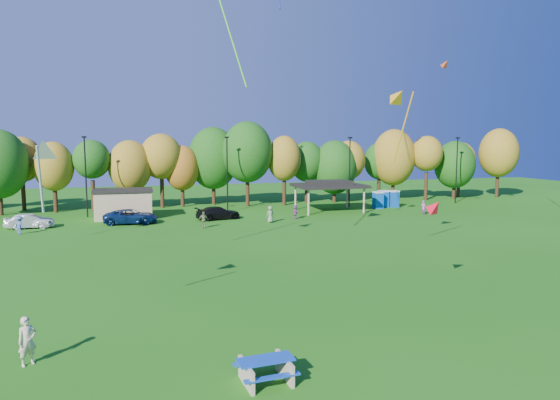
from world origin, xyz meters
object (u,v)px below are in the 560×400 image
object	(u,v)px
picnic_table	(266,368)
car_a	(29,220)
porta_potties	(385,199)
car_c	(131,217)
kite_flyer	(27,341)
car_d	(218,213)
car_b	(32,221)

from	to	relation	value
picnic_table	car_a	xyz separation A→B (m)	(-14.62, 37.11, 0.26)
porta_potties	car_c	distance (m)	31.77
picnic_table	kite_flyer	distance (m)	9.20
porta_potties	car_a	size ratio (longest dim) A/B	0.84
kite_flyer	car_a	xyz separation A→B (m)	(-6.25, 33.31, -0.19)
car_c	car_d	xyz separation A→B (m)	(9.16, 0.47, -0.05)
picnic_table	car_d	xyz separation A→B (m)	(4.15, 37.57, 0.21)
car_a	car_c	bearing A→B (deg)	-83.65
kite_flyer	car_d	distance (m)	36.01
picnic_table	car_c	distance (m)	37.44
kite_flyer	car_b	distance (m)	33.69
car_a	car_c	distance (m)	9.60
car_c	car_a	bearing A→B (deg)	94.97
car_a	car_b	xyz separation A→B (m)	(0.23, -0.16, -0.08)
car_a	porta_potties	bearing A→B (deg)	-77.43
picnic_table	car_a	size ratio (longest dim) A/B	0.48
kite_flyer	car_b	bearing A→B (deg)	66.55
car_b	car_c	world-z (taller)	car_c
picnic_table	car_d	size ratio (longest dim) A/B	0.44
car_a	car_d	distance (m)	18.77
kite_flyer	car_a	distance (m)	33.89
kite_flyer	car_c	world-z (taller)	kite_flyer
picnic_table	car_c	xyz separation A→B (m)	(-5.01, 37.10, 0.26)
car_b	picnic_table	bearing A→B (deg)	-167.97
porta_potties	car_c	size ratio (longest dim) A/B	0.69
car_a	car_d	world-z (taller)	car_a
kite_flyer	car_b	size ratio (longest dim) A/B	0.46
car_a	car_d	xyz separation A→B (m)	(18.77, 0.46, -0.05)
picnic_table	kite_flyer	size ratio (longest dim) A/B	1.12
car_a	car_b	distance (m)	0.29
porta_potties	car_d	distance (m)	22.65
picnic_table	car_d	distance (m)	37.80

